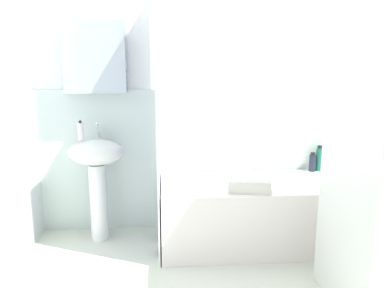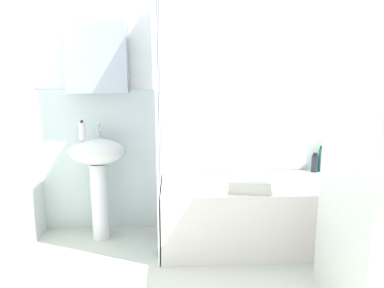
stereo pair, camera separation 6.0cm
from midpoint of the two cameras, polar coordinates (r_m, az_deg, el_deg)
The scene contains 10 objects.
wall_back_tiled at distance 3.15m, azimuth 4.34°, elevation 7.25°, with size 3.60×0.18×2.40m.
sink at distance 3.03m, azimuth -13.64°, elevation -3.38°, with size 0.44×0.34×0.83m.
faucet at distance 3.06m, azimuth -13.59°, elevation 2.11°, with size 0.03×0.12×0.12m.
soap_dispenser at distance 2.99m, azimuth -15.94°, elevation 1.95°, with size 0.05×0.05×0.15m.
bathtub at distance 3.03m, azimuth 11.39°, elevation -10.34°, with size 1.58×0.69×0.50m, color white.
shower_curtain at distance 2.75m, azimuth -4.52°, elevation 3.82°, with size 0.01×0.69×2.00m.
shampoo_bottle at distance 3.40m, azimuth 21.85°, elevation -2.68°, with size 0.05×0.05×0.17m.
conditioner_bottle at distance 3.36m, azimuth 19.76°, elevation -2.26°, with size 0.06×0.06×0.22m.
body_wash_bottle at distance 3.34m, azimuth 18.82°, elevation -2.79°, with size 0.06×0.06×0.17m.
towel_folded at distance 2.71m, azimuth 9.42°, elevation -6.25°, with size 0.30×0.20×0.09m, color silver.
Camera 2 is at (-0.42, -1.86, 1.35)m, focal length 34.75 mm.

